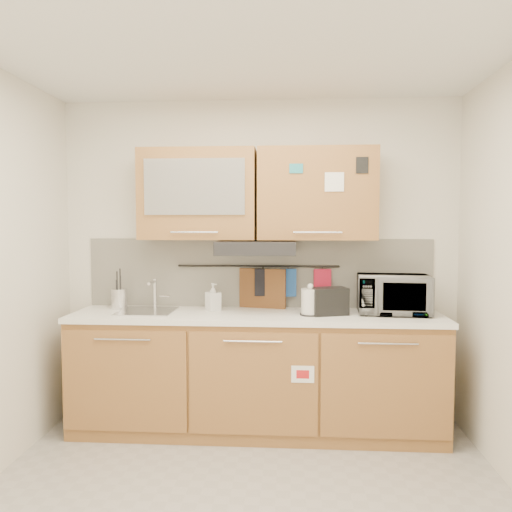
# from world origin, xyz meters

# --- Properties ---
(ceiling) EXTENTS (3.20, 3.20, 0.00)m
(ceiling) POSITION_xyz_m (0.00, 0.00, 2.60)
(ceiling) COLOR white
(ceiling) RESTS_ON wall_back
(wall_back) EXTENTS (3.20, 0.00, 3.20)m
(wall_back) POSITION_xyz_m (0.00, 1.50, 1.30)
(wall_back) COLOR silver
(wall_back) RESTS_ON ground
(base_cabinet) EXTENTS (2.80, 0.64, 0.88)m
(base_cabinet) POSITION_xyz_m (0.00, 1.19, 0.41)
(base_cabinet) COLOR #A46C3A
(base_cabinet) RESTS_ON floor
(countertop) EXTENTS (2.82, 0.62, 0.04)m
(countertop) POSITION_xyz_m (0.00, 1.19, 0.90)
(countertop) COLOR white
(countertop) RESTS_ON base_cabinet
(backsplash) EXTENTS (2.80, 0.02, 0.56)m
(backsplash) POSITION_xyz_m (0.00, 1.49, 1.20)
(backsplash) COLOR silver
(backsplash) RESTS_ON countertop
(upper_cabinets) EXTENTS (1.82, 0.37, 0.70)m
(upper_cabinets) POSITION_xyz_m (-0.00, 1.32, 1.83)
(upper_cabinets) COLOR #A46C3A
(upper_cabinets) RESTS_ON wall_back
(range_hood) EXTENTS (0.60, 0.46, 0.10)m
(range_hood) POSITION_xyz_m (0.00, 1.25, 1.42)
(range_hood) COLOR black
(range_hood) RESTS_ON upper_cabinets
(sink) EXTENTS (0.42, 0.40, 0.26)m
(sink) POSITION_xyz_m (-0.85, 1.21, 0.92)
(sink) COLOR silver
(sink) RESTS_ON countertop
(utensil_rail) EXTENTS (1.30, 0.02, 0.02)m
(utensil_rail) POSITION_xyz_m (0.00, 1.45, 1.26)
(utensil_rail) COLOR black
(utensil_rail) RESTS_ON backsplash
(utensil_crock) EXTENTS (0.15, 0.15, 0.32)m
(utensil_crock) POSITION_xyz_m (-1.11, 1.32, 1.00)
(utensil_crock) COLOR silver
(utensil_crock) RESTS_ON countertop
(kettle) EXTENTS (0.18, 0.17, 0.24)m
(kettle) POSITION_xyz_m (0.41, 1.14, 1.01)
(kettle) COLOR silver
(kettle) RESTS_ON countertop
(toaster) EXTENTS (0.31, 0.24, 0.20)m
(toaster) POSITION_xyz_m (0.55, 1.17, 1.02)
(toaster) COLOR black
(toaster) RESTS_ON countertop
(microwave) EXTENTS (0.55, 0.40, 0.29)m
(microwave) POSITION_xyz_m (1.04, 1.25, 1.07)
(microwave) COLOR #999999
(microwave) RESTS_ON countertop
(soap_bottle) EXTENTS (0.14, 0.14, 0.22)m
(soap_bottle) POSITION_xyz_m (-0.34, 1.29, 1.03)
(soap_bottle) COLOR #999999
(soap_bottle) RESTS_ON countertop
(cutting_board) EXTENTS (0.38, 0.11, 0.47)m
(cutting_board) POSITION_xyz_m (0.04, 1.44, 1.00)
(cutting_board) COLOR brown
(cutting_board) RESTS_ON utensil_rail
(oven_mitt) EXTENTS (0.13, 0.04, 0.22)m
(oven_mitt) POSITION_xyz_m (0.24, 1.44, 1.13)
(oven_mitt) COLOR #204B93
(oven_mitt) RESTS_ON utensil_rail
(dark_pouch) EXTENTS (0.14, 0.05, 0.22)m
(dark_pouch) POSITION_xyz_m (0.04, 1.44, 1.13)
(dark_pouch) COLOR black
(dark_pouch) RESTS_ON utensil_rail
(pot_holder) EXTENTS (0.14, 0.05, 0.17)m
(pot_holder) POSITION_xyz_m (0.52, 1.44, 1.15)
(pot_holder) COLOR #AD1731
(pot_holder) RESTS_ON utensil_rail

